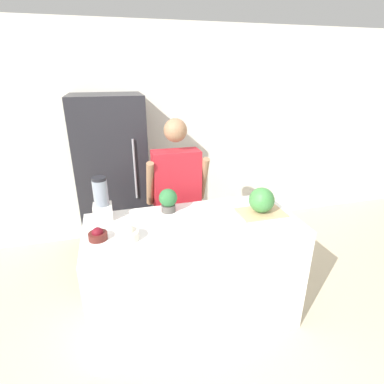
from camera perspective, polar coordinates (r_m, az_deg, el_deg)
ground_plane at (r=2.71m, az=2.75°, el=-27.88°), size 14.00×14.00×0.00m
wall_back at (r=3.88m, az=-6.70°, el=10.51°), size 8.00×0.06×2.60m
counter_island at (r=2.66m, az=0.23°, el=-14.94°), size 1.71×0.79×0.95m
refrigerator at (r=3.58m, az=-14.73°, el=2.66°), size 0.76×0.67×1.85m
person at (r=3.02m, az=-2.90°, el=-1.75°), size 0.60×0.27×1.67m
cutting_board at (r=2.62m, az=13.00°, el=-3.82°), size 0.39×0.26×0.01m
watermelon at (r=2.57m, az=13.12°, el=-1.51°), size 0.21×0.21×0.21m
bowl_cherries at (r=2.27m, az=-17.50°, el=-7.79°), size 0.13×0.13×0.09m
bowl_cream at (r=2.21m, az=-12.24°, el=-7.77°), size 0.17×0.17×0.12m
blender at (r=2.51m, az=-16.83°, el=-1.63°), size 0.15×0.15×0.36m
potted_plant at (r=2.55m, az=-4.57°, el=-1.48°), size 0.16×0.16×0.20m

